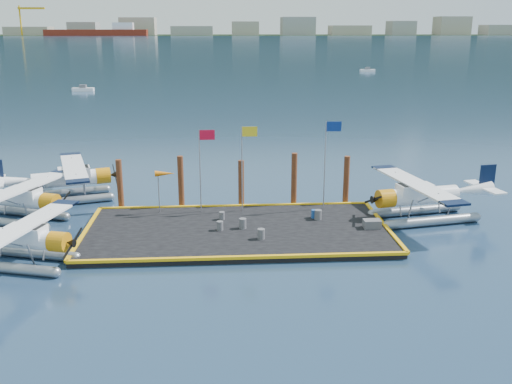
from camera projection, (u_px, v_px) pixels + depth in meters
ground at (237, 234)px, 38.18m from camera, size 4000.00×4000.00×0.00m
dock at (237, 231)px, 38.12m from camera, size 20.00×10.00×0.40m
dock_bumpers at (237, 227)px, 38.04m from camera, size 20.25×10.25×0.18m
far_backdrop at (297, 28)px, 1715.48m from camera, size 3050.00×2050.00×810.00m
seaplane_a at (21, 241)px, 32.75m from camera, size 8.94×9.62×3.42m
seaplane_b at (20, 201)px, 40.08m from camera, size 9.25×9.80×3.54m
seaplane_c at (69, 181)px, 45.09m from camera, size 9.75×10.47×3.73m
seaplane_d at (420, 198)px, 40.39m from camera, size 9.81×10.71×3.79m
drum_0 at (220, 226)px, 37.65m from camera, size 0.44×0.44×0.61m
drum_1 at (243, 223)px, 37.99m from camera, size 0.49×0.49×0.69m
drum_2 at (314, 214)px, 40.10m from camera, size 0.41×0.41×0.58m
drum_3 at (261, 234)px, 36.09m from camera, size 0.47×0.47×0.67m
drum_4 at (318, 215)px, 39.74m from camera, size 0.49×0.49×0.69m
drum_5 at (222, 216)px, 39.75m from camera, size 0.39×0.39×0.55m
crate at (372, 224)px, 38.08m from camera, size 1.14×0.76×0.57m
flagpole_red at (203, 158)px, 40.44m from camera, size 1.14×0.08×6.00m
flagpole_yellow at (245, 156)px, 40.60m from camera, size 1.14×0.08×6.20m
flagpole_blue at (328, 152)px, 40.94m from camera, size 1.14×0.08×6.50m
windsock at (165, 175)px, 40.59m from camera, size 1.40×0.44×3.12m
piling_0 at (120, 186)px, 42.25m from camera, size 0.44×0.44×4.00m
piling_1 at (181, 184)px, 42.51m from camera, size 0.44×0.44×4.20m
piling_2 at (241, 185)px, 42.85m from camera, size 0.44×0.44×3.80m
piling_3 at (294, 181)px, 43.04m from camera, size 0.44×0.44×4.30m
piling_4 at (346, 182)px, 43.34m from camera, size 0.44×0.44×4.00m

